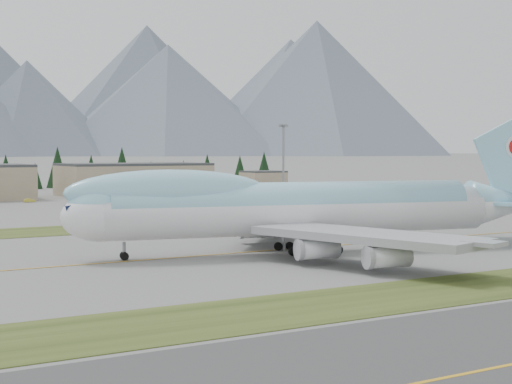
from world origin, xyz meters
TOP-DOWN VIEW (x-y plane):
  - ground at (0.00, 0.00)m, footprint 7000.00×7000.00m
  - grass_strip_near at (0.00, -38.00)m, footprint 400.00×14.00m
  - grass_strip_far at (0.00, 45.00)m, footprint 400.00×18.00m
  - taxiway_line_main at (0.00, 0.00)m, footprint 400.00×0.40m
  - boeing_747_freighter at (9.03, -3.99)m, footprint 77.15×64.79m
  - hangar_right at (45.00, 149.90)m, footprint 48.00×26.60m
  - control_shed at (95.00, 148.00)m, footprint 14.00×12.00m
  - service_vehicle_b at (4.53, 129.46)m, footprint 3.43×1.33m
  - service_vehicle_c at (44.89, 137.69)m, footprint 2.55×4.26m

SIDE VIEW (x-z plane):
  - ground at x=0.00m, z-range 0.00..0.00m
  - grass_strip_near at x=0.00m, z-range -0.04..0.04m
  - grass_strip_far at x=0.00m, z-range -0.04..0.04m
  - taxiway_line_main at x=0.00m, z-range -0.01..0.01m
  - service_vehicle_b at x=4.53m, z-range -0.56..0.56m
  - service_vehicle_c at x=44.89m, z-range -0.58..0.58m
  - control_shed at x=95.00m, z-range 0.00..7.60m
  - hangar_right at x=45.00m, z-range -0.01..10.79m
  - boeing_747_freighter at x=9.03m, z-range -3.45..16.80m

